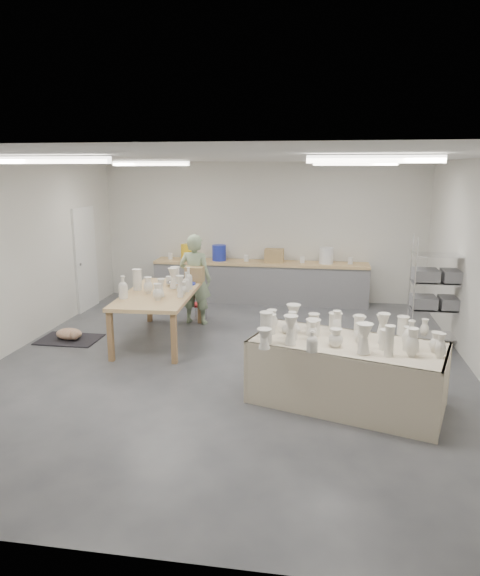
% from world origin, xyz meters
% --- Properties ---
extents(room, '(8.00, 8.02, 3.00)m').
position_xyz_m(room, '(-0.11, 0.08, 2.06)').
color(room, '#424449').
rests_on(room, ground).
extents(back_counter, '(4.60, 0.60, 1.24)m').
position_xyz_m(back_counter, '(-0.01, 3.68, 0.49)').
color(back_counter, tan).
rests_on(back_counter, ground).
extents(wire_shelf, '(0.88, 0.48, 1.80)m').
position_xyz_m(wire_shelf, '(3.20, 1.40, 0.92)').
color(wire_shelf, silver).
rests_on(wire_shelf, ground).
extents(drying_table, '(2.50, 1.74, 1.18)m').
position_xyz_m(drying_table, '(1.63, -1.11, 0.45)').
color(drying_table, olive).
rests_on(drying_table, ground).
extents(work_table, '(1.23, 2.28, 1.21)m').
position_xyz_m(work_table, '(-1.30, 0.97, 0.85)').
color(work_table, tan).
rests_on(work_table, ground).
extents(rug, '(1.00, 0.70, 0.02)m').
position_xyz_m(rug, '(-2.90, 0.63, 0.01)').
color(rug, black).
rests_on(rug, ground).
extents(cat, '(0.47, 0.35, 0.19)m').
position_xyz_m(cat, '(-2.88, 0.61, 0.12)').
color(cat, white).
rests_on(cat, rug).
extents(potter, '(0.66, 0.47, 1.69)m').
position_xyz_m(potter, '(-1.01, 1.94, 0.85)').
color(potter, '#8CA27D').
rests_on(potter, ground).
extents(red_stool, '(0.40, 0.40, 0.31)m').
position_xyz_m(red_stool, '(-1.01, 2.21, 0.27)').
color(red_stool, '#B4191E').
rests_on(red_stool, ground).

